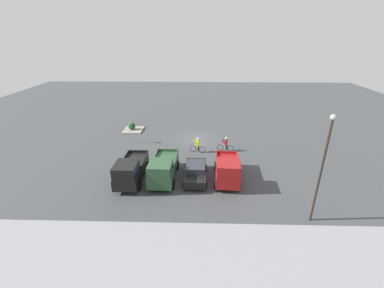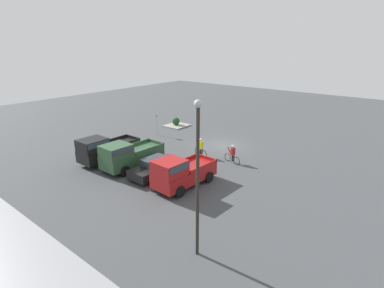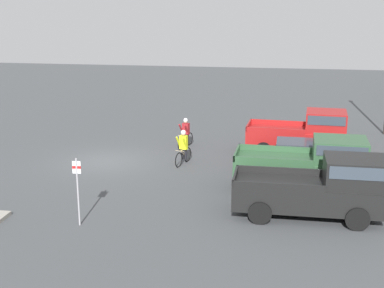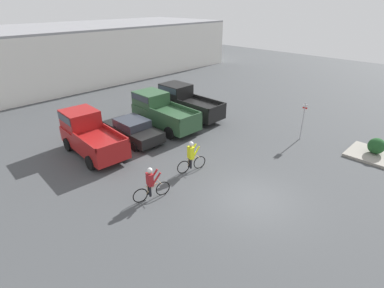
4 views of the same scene
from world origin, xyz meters
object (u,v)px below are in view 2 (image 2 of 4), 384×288
at_px(pickup_truck_1, 128,155).
at_px(fire_lane_sign, 157,122).
at_px(shrub, 176,121).
at_px(cyclist_1, 232,154).
at_px(sedan_0, 157,167).
at_px(lamppost, 198,171).
at_px(pickup_truck_0, 180,172).
at_px(pickup_truck_2, 104,149).
at_px(cyclist_0, 201,147).

xyz_separation_m(pickup_truck_1, fire_lane_sign, (4.94, -8.30, 0.30)).
xyz_separation_m(fire_lane_sign, shrub, (0.91, -4.23, -0.88)).
xyz_separation_m(cyclist_1, shrub, (11.90, -6.13, -0.20)).
xyz_separation_m(sedan_0, cyclist_1, (-3.24, -5.94, 0.11)).
bearing_deg(sedan_0, pickup_truck_1, 9.23).
bearing_deg(lamppost, shrub, -46.14).
distance_m(pickup_truck_0, sedan_0, 2.85).
relative_size(pickup_truck_2, shrub, 5.77).
height_order(sedan_0, fire_lane_sign, fire_lane_sign).
height_order(pickup_truck_0, cyclist_0, pickup_truck_0).
bearing_deg(lamppost, fire_lane_sign, -39.79).
bearing_deg(cyclist_0, sedan_0, 88.35).
bearing_deg(pickup_truck_2, cyclist_1, -142.84).
relative_size(pickup_truck_1, fire_lane_sign, 2.17).
relative_size(sedan_0, fire_lane_sign, 1.81).
height_order(cyclist_0, lamppost, lamppost).
relative_size(sedan_0, cyclist_1, 2.51).
distance_m(cyclist_1, fire_lane_sign, 11.18).
bearing_deg(fire_lane_sign, cyclist_1, 170.19).
bearing_deg(cyclist_1, lamppost, 113.23).
xyz_separation_m(pickup_truck_2, lamppost, (-13.69, 4.59, 3.23)).
height_order(pickup_truck_2, cyclist_0, pickup_truck_2).
relative_size(sedan_0, shrub, 4.78).
xyz_separation_m(pickup_truck_1, cyclist_0, (-2.97, -5.96, -0.34)).
distance_m(pickup_truck_0, pickup_truck_2, 8.38).
bearing_deg(cyclist_0, fire_lane_sign, -16.47).
distance_m(sedan_0, cyclist_0, 5.51).
height_order(cyclist_0, fire_lane_sign, fire_lane_sign).
bearing_deg(sedan_0, cyclist_0, -91.65).
distance_m(cyclist_0, fire_lane_sign, 8.27).
distance_m(pickup_truck_1, cyclist_1, 8.82).
xyz_separation_m(pickup_truck_2, shrub, (3.06, -12.83, -0.58)).
bearing_deg(fire_lane_sign, lamppost, 140.21).
xyz_separation_m(pickup_truck_1, lamppost, (-10.90, 4.90, 3.22)).
relative_size(sedan_0, pickup_truck_2, 0.83).
height_order(cyclist_1, lamppost, lamppost).
distance_m(pickup_truck_2, shrub, 13.20).
height_order(sedan_0, lamppost, lamppost).
relative_size(cyclist_0, cyclist_1, 0.97).
distance_m(cyclist_0, cyclist_1, 3.11).
height_order(pickup_truck_2, cyclist_1, pickup_truck_2).
relative_size(pickup_truck_1, shrub, 5.73).
relative_size(sedan_0, pickup_truck_1, 0.83).
height_order(sedan_0, cyclist_1, cyclist_1).
bearing_deg(shrub, pickup_truck_2, 103.40).
distance_m(sedan_0, lamppost, 10.39).
xyz_separation_m(cyclist_0, cyclist_1, (-3.08, -0.44, -0.04)).
bearing_deg(fire_lane_sign, pickup_truck_1, 120.75).
bearing_deg(shrub, cyclist_0, 143.32).
xyz_separation_m(cyclist_1, lamppost, (-4.85, 11.29, 3.61)).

